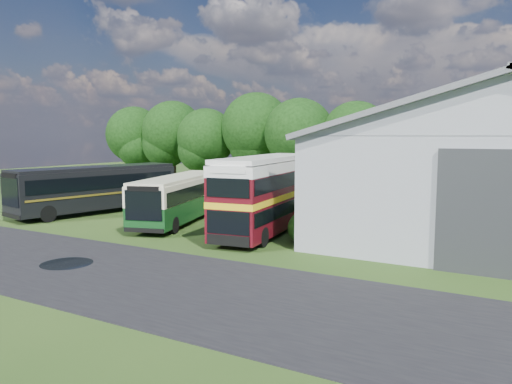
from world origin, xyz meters
The scene contains 14 objects.
ground centered at (0.00, 0.00, 0.00)m, with size 120.00×120.00×0.00m, color #1D3A12.
asphalt_road centered at (3.00, -3.00, 0.00)m, with size 60.00×8.00×0.02m, color black.
puddle centered at (-1.50, -3.00, 0.00)m, with size 2.20×2.20×0.01m, color black.
tree_far_left centered at (-23.00, 24.00, 5.56)m, with size 6.12×6.12×8.64m.
tree_left_a centered at (-18.00, 24.50, 5.87)m, with size 6.46×6.46×9.12m.
tree_left_b centered at (-13.00, 23.50, 5.25)m, with size 5.78×5.78×8.16m.
tree_mid centered at (-8.00, 24.80, 6.18)m, with size 6.80×6.80×9.60m.
tree_right_a centered at (-3.00, 23.80, 5.69)m, with size 6.26×6.26×8.83m.
tree_right_b centered at (2.00, 24.60, 5.44)m, with size 5.98×5.98×8.45m.
shrub_front centered at (5.60, 6.00, 0.00)m, with size 1.70×1.70×1.70m, color #194714.
shrub_mid centered at (5.60, 8.00, 0.00)m, with size 1.60×1.60×1.60m, color #194714.
bus_green_single centered at (-3.86, 7.83, 1.57)m, with size 5.43×10.92×2.94m.
bus_maroon_double centered at (2.67, 7.32, 2.17)m, with size 3.88×10.36×4.35m.
bus_dark_single centered at (-11.45, 7.84, 1.77)m, with size 5.10×12.34×3.32m.
Camera 1 is at (16.02, -17.14, 5.53)m, focal length 35.00 mm.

